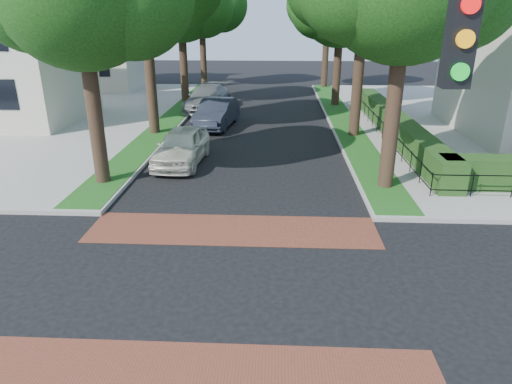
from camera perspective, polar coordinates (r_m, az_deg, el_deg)
ground at (r=11.56m, az=-4.45°, el=-11.69°), size 120.00×120.00×0.00m
crosswalk_far at (r=14.33m, az=-2.90°, el=-4.72°), size 9.00×2.20×0.01m
crosswalk_near at (r=9.07m, az=-7.09°, el=-22.67°), size 9.00×2.20×0.01m
grass_strip_ne at (r=29.64m, az=10.70°, el=8.99°), size 1.60×29.80×0.02m
grass_strip_nw at (r=30.12m, az=-10.37°, el=9.20°), size 1.60×29.80×0.02m
tree_right_far at (r=34.11m, az=10.72°, el=21.98°), size 7.25×6.23×9.74m
tree_right_back at (r=43.07m, az=9.13°, el=22.33°), size 7.50×6.45×10.20m
tree_left_far at (r=34.51m, az=-9.21°, el=22.41°), size 7.00×6.02×9.86m
tree_left_back at (r=43.39m, az=-6.69°, el=22.63°), size 7.75×6.66×10.44m
hedge_main_road at (r=26.01m, az=17.01°, el=8.07°), size 1.00×18.00×1.20m
fence_main_road at (r=25.86m, az=15.25°, el=7.84°), size 0.06×18.00×0.90m
house_left_far at (r=44.90m, az=-20.34°, el=18.45°), size 10.00×9.00×10.14m
parked_car_front at (r=20.71m, az=-9.28°, el=5.66°), size 2.14×4.81×1.61m
parked_car_middle at (r=27.59m, az=-4.95°, el=9.80°), size 2.39×5.23×1.66m
parked_car_rear at (r=32.69m, az=-6.10°, el=11.58°), size 3.00×6.05×1.69m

